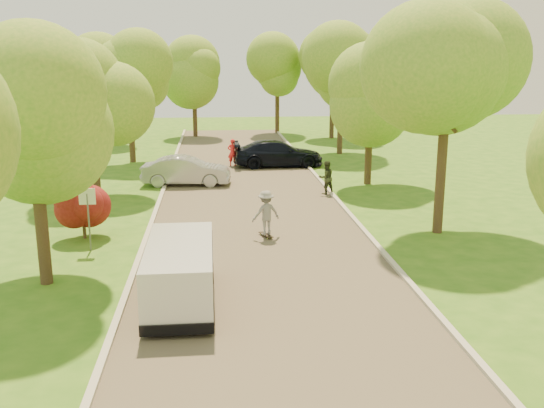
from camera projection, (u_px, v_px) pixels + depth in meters
name	position (u px, v px, depth m)	size (l,w,h in m)	color
ground	(271.00, 288.00, 17.40)	(100.00, 100.00, 0.00)	#2F6417
road	(252.00, 216.00, 25.13)	(8.00, 60.00, 0.01)	#4C4438
curb_left	(154.00, 217.00, 24.74)	(0.18, 60.00, 0.12)	#B2AD9E
curb_right	(348.00, 213.00, 25.50)	(0.18, 60.00, 0.12)	#B2AD9E
street_sign	(88.00, 206.00, 20.35)	(0.55, 0.06, 2.17)	#59595E
red_shrub	(83.00, 209.00, 21.86)	(1.70, 1.70, 1.95)	#382619
tree_l_mida	(38.00, 105.00, 16.54)	(4.71, 4.60, 7.39)	#382619
tree_l_midb	(95.00, 99.00, 27.27)	(4.30, 4.20, 6.62)	#382619
tree_l_far	(132.00, 73.00, 36.76)	(4.92, 4.80, 7.79)	#382619
tree_r_mida	(453.00, 83.00, 21.58)	(5.13, 5.00, 7.95)	#382619
tree_r_midb	(375.00, 89.00, 30.39)	(4.51, 4.40, 7.01)	#382619
tree_r_far	(345.00, 66.00, 39.89)	(5.33, 5.20, 8.34)	#382619
tree_bg_a	(113.00, 72.00, 44.31)	(5.12, 5.00, 7.72)	#382619
tree_bg_b	(336.00, 68.00, 47.79)	(5.12, 5.00, 7.95)	#382619
tree_bg_c	(196.00, 74.00, 48.81)	(4.92, 4.80, 7.33)	#382619
tree_bg_d	(280.00, 70.00, 51.33)	(5.12, 5.00, 7.72)	#382619
minivan	(180.00, 272.00, 16.13)	(1.77, 4.45, 1.66)	silver
silver_sedan	(186.00, 171.00, 31.07)	(1.57, 4.50, 1.48)	#A0A0A5
dark_sedan	(278.00, 154.00, 36.31)	(2.18, 5.37, 1.56)	black
longboard	(266.00, 235.00, 22.22)	(0.51, 0.87, 0.10)	black
skateboarder	(266.00, 213.00, 22.02)	(1.06, 0.61, 1.64)	gray
person_striped	(233.00, 153.00, 36.39)	(0.60, 0.39, 1.65)	red
person_olive	(326.00, 178.00, 28.98)	(0.78, 0.61, 1.61)	#2B331E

